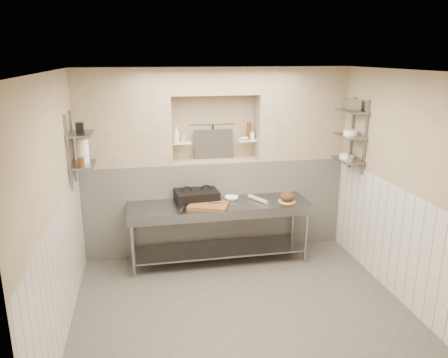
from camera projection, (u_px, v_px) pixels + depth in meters
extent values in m
cube|color=#4E4945|center=(239.00, 307.00, 5.42)|extent=(4.00, 3.90, 0.10)
cube|color=silver|center=(242.00, 66.00, 4.62)|extent=(4.00, 3.90, 0.10)
cube|color=tan|center=(53.00, 207.00, 4.65)|extent=(0.10, 3.90, 2.80)
cube|color=tan|center=(402.00, 186.00, 5.39)|extent=(0.10, 3.90, 2.80)
cube|color=tan|center=(212.00, 157.00, 6.91)|extent=(4.00, 0.10, 2.80)
cube|color=tan|center=(302.00, 281.00, 3.13)|extent=(4.00, 0.10, 2.80)
cube|color=silver|center=(215.00, 204.00, 6.86)|extent=(4.00, 0.40, 1.40)
cube|color=tan|center=(215.00, 160.00, 6.67)|extent=(1.30, 0.40, 0.02)
cube|color=tan|center=(123.00, 117.00, 6.24)|extent=(1.35, 0.40, 1.40)
cube|color=tan|center=(299.00, 113.00, 6.72)|extent=(1.35, 0.40, 1.40)
cube|color=tan|center=(214.00, 81.00, 6.34)|extent=(1.30, 0.40, 0.40)
cube|color=silver|center=(65.00, 266.00, 4.85)|extent=(0.02, 3.90, 1.40)
cube|color=silver|center=(391.00, 239.00, 5.57)|extent=(0.02, 3.90, 1.40)
cube|color=white|center=(182.00, 143.00, 6.50)|extent=(0.28, 0.16, 0.02)
cube|color=white|center=(247.00, 140.00, 6.68)|extent=(0.28, 0.16, 0.02)
cylinder|color=gray|center=(213.00, 123.00, 6.68)|extent=(0.70, 0.02, 0.02)
cylinder|color=black|center=(213.00, 135.00, 6.71)|extent=(0.02, 0.02, 0.30)
cube|color=#383330|center=(214.00, 144.00, 6.70)|extent=(0.60, 0.08, 0.45)
cube|color=slate|center=(73.00, 147.00, 5.73)|extent=(0.03, 0.03, 0.95)
cube|color=slate|center=(68.00, 153.00, 5.36)|extent=(0.03, 0.03, 0.95)
cube|color=slate|center=(83.00, 165.00, 5.62)|extent=(0.30, 0.50, 0.02)
cube|color=slate|center=(80.00, 134.00, 5.51)|extent=(0.30, 0.50, 0.03)
cube|color=slate|center=(352.00, 133.00, 6.43)|extent=(0.03, 0.03, 1.05)
cube|color=slate|center=(365.00, 138.00, 6.06)|extent=(0.03, 0.03, 1.05)
cube|color=slate|center=(348.00, 160.00, 6.32)|extent=(0.30, 0.50, 0.02)
cube|color=slate|center=(350.00, 136.00, 6.22)|extent=(0.30, 0.50, 0.02)
cube|color=slate|center=(352.00, 111.00, 6.12)|extent=(0.30, 0.50, 0.03)
cube|color=gray|center=(219.00, 205.00, 6.29)|extent=(2.60, 0.70, 0.04)
cube|color=gray|center=(219.00, 249.00, 6.48)|extent=(2.45, 0.60, 0.03)
cube|color=gray|center=(223.00, 217.00, 5.99)|extent=(2.60, 0.02, 0.12)
cylinder|color=gray|center=(133.00, 249.00, 5.92)|extent=(0.04, 0.04, 0.86)
cylinder|color=gray|center=(133.00, 232.00, 6.46)|extent=(0.04, 0.04, 0.86)
cylinder|color=gray|center=(306.00, 235.00, 6.36)|extent=(0.04, 0.04, 0.86)
cylinder|color=gray|center=(293.00, 221.00, 6.91)|extent=(0.04, 0.04, 0.86)
cube|color=black|center=(197.00, 198.00, 6.37)|extent=(0.65, 0.50, 0.11)
cube|color=black|center=(196.00, 192.00, 6.34)|extent=(0.65, 0.50, 0.06)
cube|color=brown|center=(208.00, 206.00, 6.12)|extent=(0.63, 0.54, 0.05)
cube|color=gray|center=(217.00, 203.00, 6.16)|extent=(0.25, 0.08, 0.01)
cylinder|color=gray|center=(183.00, 207.00, 5.95)|extent=(0.11, 0.27, 0.03)
imported|color=white|center=(232.00, 198.00, 6.43)|extent=(0.25, 0.25, 0.05)
cylinder|color=tan|center=(258.00, 199.00, 6.38)|extent=(0.23, 0.37, 0.06)
cylinder|color=tan|center=(287.00, 201.00, 6.35)|extent=(0.25, 0.25, 0.01)
ellipsoid|color=#4C2D19|center=(287.00, 197.00, 6.33)|extent=(0.22, 0.22, 0.13)
imported|color=white|center=(176.00, 134.00, 6.41)|extent=(0.11, 0.11, 0.24)
cube|color=tan|center=(183.00, 138.00, 6.53)|extent=(0.07, 0.07, 0.11)
imported|color=white|center=(244.00, 139.00, 6.62)|extent=(0.16, 0.16, 0.04)
cylinder|color=#512910|center=(249.00, 132.00, 6.69)|extent=(0.06, 0.06, 0.22)
cylinder|color=#512910|center=(249.00, 131.00, 6.65)|extent=(0.07, 0.07, 0.26)
cylinder|color=white|center=(252.00, 136.00, 6.66)|extent=(0.07, 0.07, 0.12)
cylinder|color=white|center=(83.00, 151.00, 5.64)|extent=(0.16, 0.16, 0.31)
cylinder|color=#512910|center=(81.00, 162.00, 5.43)|extent=(0.08, 0.08, 0.12)
cube|color=black|center=(80.00, 128.00, 5.50)|extent=(0.10, 0.10, 0.13)
cylinder|color=white|center=(347.00, 156.00, 6.35)|extent=(0.20, 0.20, 0.06)
cylinder|color=gray|center=(352.00, 157.00, 6.20)|extent=(0.10, 0.10, 0.10)
cylinder|color=white|center=(350.00, 133.00, 6.20)|extent=(0.20, 0.20, 0.07)
cube|color=gray|center=(352.00, 105.00, 6.12)|extent=(0.22, 0.26, 0.15)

